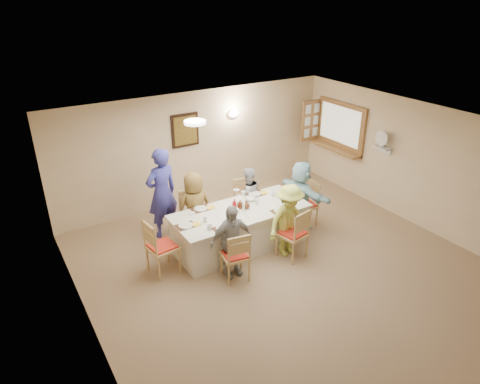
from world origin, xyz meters
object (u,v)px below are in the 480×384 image
diner_back_left (195,207)px  diner_right_end (301,195)px  chair_back_left (192,215)px  diner_front_left (231,241)px  chair_right_end (305,204)px  dining_table (240,228)px  chair_back_right (244,201)px  caregiver (162,193)px  serving_hatch (341,126)px  condiment_ketchup (234,205)px  diner_front_right (289,221)px  chair_left_end (162,246)px  chair_front_right (292,233)px  diner_back_right (248,196)px  chair_front_left (235,254)px  desk_fan (383,141)px

diner_back_left → diner_right_end: size_ratio=0.98×
chair_back_left → diner_front_left: diner_front_left is taller
chair_right_end → dining_table: bearing=-84.0°
chair_back_right → caregiver: 1.75m
chair_back_left → caregiver: bearing=150.9°
serving_hatch → chair_back_right: bearing=-173.2°
diner_back_left → diner_right_end: 2.13m
dining_table → condiment_ketchup: size_ratio=10.76×
dining_table → chair_back_left: bearing=126.9°
diner_front_right → chair_left_end: bearing=156.2°
chair_front_right → diner_right_end: (0.82, 0.80, 0.22)m
diner_back_right → diner_front_right: (0.00, -1.36, 0.08)m
diner_front_left → caregiver: caregiver is taller
serving_hatch → caregiver: size_ratio=0.83×
serving_hatch → condiment_ketchup: 3.80m
diner_right_end → chair_right_end: bearing=-94.3°
diner_front_right → caregiver: 2.47m
diner_front_right → diner_back_left: bearing=125.2°
serving_hatch → chair_back_left: bearing=-175.2°
dining_table → diner_back_right: (0.60, 0.68, 0.23)m
chair_front_left → chair_left_end: (-0.95, 0.80, 0.05)m
diner_back_left → chair_back_right: bearing=-174.8°
dining_table → chair_front_right: chair_front_right is taller
chair_right_end → caregiver: size_ratio=0.51×
desk_fan → diner_right_end: (-1.96, 0.21, -0.84)m
chair_back_left → diner_back_left: (0.00, -0.12, 0.23)m
chair_front_left → chair_right_end: size_ratio=0.99×
chair_front_left → chair_left_end: 1.24m
diner_right_end → condiment_ketchup: diner_right_end is taller
chair_right_end → diner_front_left: size_ratio=0.71×
chair_back_right → diner_right_end: diner_right_end is taller
desk_fan → chair_left_end: (-4.93, 0.21, -1.04)m
chair_back_right → condiment_ketchup: condiment_ketchup is taller
chair_front_left → chair_right_end: (2.15, 0.80, 0.01)m
chair_back_left → diner_right_end: 2.19m
serving_hatch → chair_back_right: serving_hatch is taller
chair_left_end → chair_front_right: bearing=-117.7°
desk_fan → chair_front_right: (-2.78, -0.59, -1.06)m
chair_back_left → diner_front_left: 1.49m
condiment_ketchup → diner_front_right: bearing=-46.3°
chair_right_end → diner_back_right: 1.18m
chair_back_right → chair_front_right: 1.60m
diner_back_right → caregiver: bearing=-11.7°
diner_back_left → diner_front_right: (1.20, -1.36, -0.01)m
diner_front_left → serving_hatch: bearing=27.0°
chair_front_right → condiment_ketchup: (-0.70, 0.85, 0.39)m
dining_table → diner_back_left: bearing=131.4°
dining_table → chair_back_right: size_ratio=2.87×
diner_front_right → diner_right_end: size_ratio=0.97×
diner_front_left → diner_front_right: (1.20, 0.00, 0.04)m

